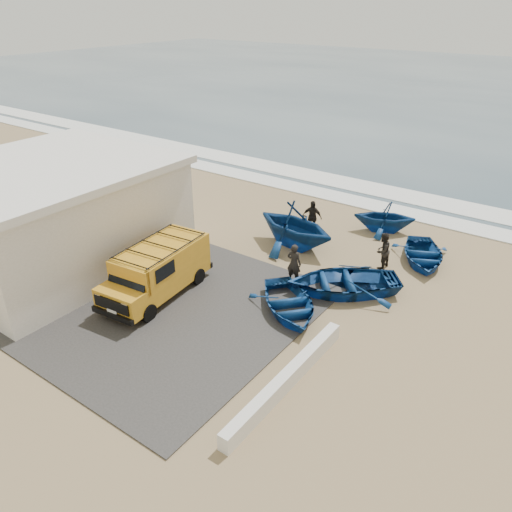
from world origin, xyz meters
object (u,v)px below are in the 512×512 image
Objects in this scene: boat_near_left at (289,304)px; boat_near_right at (343,281)px; boat_mid_right at (423,255)px; fisherman_middle at (383,251)px; building at (50,214)px; van at (158,269)px; fisherman_front at (294,263)px; parapet at (287,380)px; boat_far_left at (385,217)px; boat_mid_left at (295,225)px; fisherman_back at (312,217)px.

boat_near_right reaches higher than boat_near_left.
boat_near_right is (0.93, 2.45, 0.08)m from boat_near_left.
boat_mid_right is 2.01m from fisherman_middle.
building reaches higher than boat_near_left.
fisherman_front is (3.74, 3.81, -0.26)m from van.
parapet is 3.58× the size of fisherman_front.
boat_near_left is 8.78m from boat_far_left.
fisherman_front is 4.01m from fisherman_middle.
boat_near_right is 4.39m from boat_mid_left.
fisherman_back is at bearing 64.90° from boat_near_left.
building reaches higher than parapet.
fisherman_back is at bearing -73.05° from fisherman_front.
boat_near_right is at bearing 100.92° from parapet.
fisherman_middle reaches higher than boat_far_left.
parapet is 1.74× the size of boat_mid_right.
fisherman_back reaches higher than boat_near_right.
fisherman_middle is (1.40, -3.57, 0.02)m from boat_far_left.
fisherman_middle is (-0.70, 8.58, 0.52)m from parapet.
van is at bearing -115.36° from fisherman_back.
van is 9.33m from fisherman_middle.
boat_near_left is 2.11× the size of fisherman_back.
building is 5.60× the size of fisherman_back.
fisherman_middle is (4.09, 0.41, -0.28)m from boat_mid_left.
fisherman_front reaches higher than parapet.
boat_far_left is (-2.67, 2.07, 0.41)m from boat_mid_right.
boat_near_right is 2.76× the size of fisherman_middle.
fisherman_middle is at bearing -155.80° from boat_mid_right.
fisherman_middle is (6.13, 7.02, -0.30)m from van.
boat_near_right is 2.80m from fisherman_middle.
fisherman_middle is at bearing 94.65° from parapet.
van is at bearing 41.08° from fisherman_front.
fisherman_front is at bearing 39.79° from van.
building reaches higher than boat_far_left.
boat_near_right is 2.60× the size of fisherman_back.
boat_far_left is 1.85× the size of fisherman_middle.
van reaches higher than fisherman_front.
fisherman_back is at bearing -97.08° from fisherman_middle.
van reaches higher than fisherman_middle.
boat_near_left is 2.29m from fisherman_front.
boat_mid_left is at bearing -161.43° from boat_near_right.
boat_near_right is at bearing -59.13° from fisherman_back.
fisherman_front is at bearing 69.08° from boat_near_left.
boat_near_right is 1.07× the size of boat_mid_left.
boat_mid_left is 1.18× the size of boat_mid_right.
fisherman_middle is (11.80, 7.58, -1.37)m from building.
building is 14.09m from fisherman_middle.
boat_mid_right is at bearing 43.27° from van.
boat_far_left is at bearing 149.89° from boat_near_right.
van reaches higher than parapet.
fisherman_front is at bearing -80.54° from fisherman_back.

